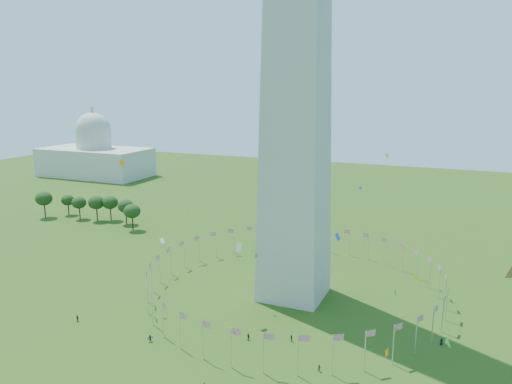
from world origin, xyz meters
TOP-DOWN VIEW (x-y plane):
  - flag_ring at (-0.00, 50.00)m, footprint 80.24×80.24m
  - capitol_building at (-180.00, 180.00)m, footprint 70.00×35.00m
  - crowd at (9.09, 6.10)m, footprint 100.20×75.03m
  - kites_aloft at (18.30, 27.88)m, footprint 106.33×73.13m
  - tree_line_west at (-105.33, 90.62)m, footprint 55.46×15.59m

SIDE VIEW (x-z plane):
  - crowd at x=9.09m, z-range -0.10..1.80m
  - flag_ring at x=0.00m, z-range 0.00..9.00m
  - tree_line_west at x=-105.33m, z-range -0.46..11.03m
  - kites_aloft at x=18.30m, z-range 1.14..37.43m
  - capitol_building at x=-180.00m, z-range 0.00..46.00m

